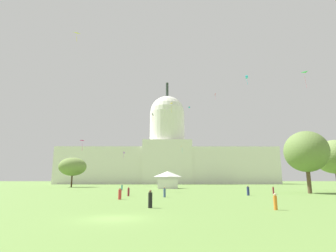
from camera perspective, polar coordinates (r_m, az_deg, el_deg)
ground_plane at (r=21.63m, az=-11.25°, el=-18.67°), size 800.00×800.00×0.00m
capitol_building at (r=174.21m, az=-0.19°, el=-6.52°), size 135.93×26.85×67.11m
event_tent at (r=88.25m, az=-0.08°, el=-11.34°), size 6.62×6.47×5.43m
tree_east_near at (r=64.82m, az=27.17°, el=-4.83°), size 9.08×9.93×13.08m
tree_east_far at (r=79.23m, az=31.88°, el=-5.56°), size 13.81×14.21×12.56m
tree_west_far at (r=108.37m, az=-19.52°, el=-8.11°), size 12.63×11.77×10.96m
person_red_near_tree_west at (r=41.14m, az=-10.15°, el=-14.03°), size 0.64×0.64×1.64m
person_denim_front_left at (r=45.55m, az=-0.73°, el=-13.88°), size 0.51×0.51×1.65m
person_black_back_right at (r=28.83m, az=-3.78°, el=-15.29°), size 0.48×0.48×1.80m
person_maroon_deep_crowd at (r=59.05m, az=21.39°, el=-12.58°), size 0.42×0.42×1.51m
person_navy_aisle_center at (r=52.51m, az=16.59°, el=-13.03°), size 0.66×0.66×1.77m
person_orange_lawn_far_right at (r=28.84m, az=21.77°, el=-14.72°), size 0.34×0.34×1.57m
person_teal_mid_left at (r=75.04m, az=-9.72°, el=-12.66°), size 0.36×0.36×1.65m
person_maroon_edge_west at (r=49.02m, az=-8.36°, el=-13.61°), size 0.46×0.46×1.58m
kite_magenta_low at (r=101.92m, az=-17.62°, el=-3.09°), size 1.58×1.46×3.84m
kite_yellow_high at (r=85.83m, az=-18.69°, el=18.01°), size 1.80×1.35×2.48m
kite_pink_high at (r=154.30m, az=9.96°, el=6.51°), size 0.72×1.02×3.77m
kite_cyan_mid at (r=84.22m, az=16.32°, el=9.91°), size 0.89×0.91×2.80m
kite_orange_mid at (r=149.28m, az=3.09°, el=-4.43°), size 1.13×1.41×3.36m
kite_violet_low at (r=155.16m, az=-9.31°, el=-5.72°), size 0.69×0.92×3.64m
kite_gold_high at (r=119.34m, az=0.89°, el=4.42°), size 1.51×1.50×3.97m
kite_white_mid at (r=115.28m, az=-3.25°, el=2.31°), size 0.98×0.78×3.41m
kite_turquoise_high at (r=145.80m, az=4.54°, el=3.96°), size 0.87×0.88×0.68m
kite_green_mid at (r=75.10m, az=27.11°, el=9.59°), size 1.44×1.45×3.67m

